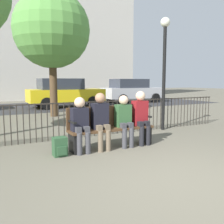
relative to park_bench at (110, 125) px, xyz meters
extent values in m
plane|color=#605B4C|center=(0.00, -2.27, -0.50)|extent=(80.00, 80.00, 0.00)
cube|color=#4C331E|center=(0.00, -0.08, -0.08)|extent=(1.97, 0.45, 0.05)
cube|color=#4C331E|center=(0.00, 0.11, 0.18)|extent=(1.97, 0.05, 0.47)
cube|color=black|center=(-0.92, -0.08, -0.30)|extent=(0.06, 0.38, 0.40)
cube|color=black|center=(0.92, -0.08, -0.30)|extent=(0.06, 0.38, 0.40)
cube|color=black|center=(-0.92, -0.08, 0.15)|extent=(0.06, 0.38, 0.04)
cube|color=black|center=(0.92, -0.08, 0.15)|extent=(0.06, 0.38, 0.04)
cylinder|color=#3D3D42|center=(-0.85, -0.30, -0.28)|extent=(0.11, 0.11, 0.45)
cylinder|color=#3D3D42|center=(-0.67, -0.30, -0.28)|extent=(0.11, 0.11, 0.45)
cube|color=#3D3D42|center=(-0.85, -0.20, 0.00)|extent=(0.11, 0.20, 0.12)
cube|color=#3D3D42|center=(-0.67, -0.20, 0.00)|extent=(0.11, 0.20, 0.12)
cube|color=black|center=(-0.76, -0.08, 0.19)|extent=(0.34, 0.22, 0.48)
sphere|color=beige|center=(-0.76, -0.10, 0.54)|extent=(0.22, 0.22, 0.22)
cylinder|color=brown|center=(-0.39, -0.30, -0.28)|extent=(0.11, 0.11, 0.45)
cylinder|color=brown|center=(-0.21, -0.30, -0.28)|extent=(0.11, 0.11, 0.45)
cube|color=brown|center=(-0.39, -0.20, 0.00)|extent=(0.11, 0.20, 0.12)
cube|color=brown|center=(-0.21, -0.20, 0.00)|extent=(0.11, 0.20, 0.12)
cube|color=black|center=(-0.30, -0.08, 0.23)|extent=(0.34, 0.22, 0.56)
sphere|color=#A37556|center=(-0.30, -0.10, 0.62)|extent=(0.22, 0.22, 0.22)
cylinder|color=#3D3D42|center=(0.19, -0.30, -0.28)|extent=(0.11, 0.11, 0.45)
cylinder|color=#3D3D42|center=(0.37, -0.30, -0.28)|extent=(0.11, 0.11, 0.45)
cube|color=#3D3D42|center=(0.19, -0.20, 0.00)|extent=(0.11, 0.20, 0.12)
cube|color=#3D3D42|center=(0.37, -0.20, 0.00)|extent=(0.11, 0.20, 0.12)
cube|color=#335B33|center=(0.28, -0.08, 0.20)|extent=(0.34, 0.22, 0.50)
sphere|color=beige|center=(0.28, -0.10, 0.56)|extent=(0.21, 0.21, 0.21)
cylinder|color=black|center=(0.65, -0.30, -0.28)|extent=(0.11, 0.11, 0.45)
cylinder|color=black|center=(0.83, -0.30, -0.28)|extent=(0.11, 0.11, 0.45)
cube|color=black|center=(0.65, -0.20, 0.00)|extent=(0.11, 0.20, 0.12)
cube|color=black|center=(0.83, -0.20, 0.00)|extent=(0.11, 0.20, 0.12)
cube|color=maroon|center=(0.74, -0.08, 0.24)|extent=(0.34, 0.22, 0.57)
sphere|color=beige|center=(0.74, -0.10, 0.64)|extent=(0.23, 0.23, 0.23)
cube|color=#284C2D|center=(-1.22, -0.16, -0.31)|extent=(0.26, 0.23, 0.38)
cube|color=#284C2D|center=(-1.22, -0.30, -0.37)|extent=(0.19, 0.04, 0.17)
cylinder|color=#2D2823|center=(-2.12, 1.15, -0.03)|extent=(0.02, 0.02, 0.95)
cylinder|color=#2D2823|center=(-1.98, 1.15, -0.03)|extent=(0.02, 0.02, 0.95)
cylinder|color=#2D2823|center=(-1.84, 1.15, -0.03)|extent=(0.02, 0.02, 0.95)
cylinder|color=#2D2823|center=(-1.70, 1.15, -0.03)|extent=(0.02, 0.02, 0.95)
cylinder|color=#2D2823|center=(-1.56, 1.15, -0.03)|extent=(0.02, 0.02, 0.95)
cylinder|color=#2D2823|center=(-1.42, 1.15, -0.03)|extent=(0.02, 0.02, 0.95)
cylinder|color=#2D2823|center=(-1.28, 1.15, -0.03)|extent=(0.02, 0.02, 0.95)
cylinder|color=#2D2823|center=(-1.14, 1.15, -0.03)|extent=(0.02, 0.02, 0.95)
cylinder|color=#2D2823|center=(-1.00, 1.15, -0.03)|extent=(0.02, 0.02, 0.95)
cylinder|color=#2D2823|center=(-0.86, 1.15, -0.03)|extent=(0.02, 0.02, 0.95)
cylinder|color=#2D2823|center=(-0.72, 1.15, -0.03)|extent=(0.02, 0.02, 0.95)
cylinder|color=#2D2823|center=(-0.58, 1.15, -0.03)|extent=(0.02, 0.02, 0.95)
cylinder|color=#2D2823|center=(-0.44, 1.15, -0.03)|extent=(0.02, 0.02, 0.95)
cylinder|color=#2D2823|center=(-0.30, 1.15, -0.03)|extent=(0.02, 0.02, 0.95)
cylinder|color=#2D2823|center=(-0.16, 1.15, -0.03)|extent=(0.02, 0.02, 0.95)
cylinder|color=#2D2823|center=(-0.02, 1.15, -0.03)|extent=(0.02, 0.02, 0.95)
cylinder|color=#2D2823|center=(0.12, 1.15, -0.03)|extent=(0.02, 0.02, 0.95)
cylinder|color=#2D2823|center=(0.26, 1.15, -0.03)|extent=(0.02, 0.02, 0.95)
cylinder|color=#2D2823|center=(0.40, 1.15, -0.03)|extent=(0.02, 0.02, 0.95)
cylinder|color=#2D2823|center=(0.54, 1.15, -0.03)|extent=(0.02, 0.02, 0.95)
cylinder|color=#2D2823|center=(0.68, 1.15, -0.03)|extent=(0.02, 0.02, 0.95)
cylinder|color=#2D2823|center=(0.82, 1.15, -0.03)|extent=(0.02, 0.02, 0.95)
cylinder|color=#2D2823|center=(0.96, 1.15, -0.03)|extent=(0.02, 0.02, 0.95)
cylinder|color=#2D2823|center=(1.10, 1.15, -0.03)|extent=(0.02, 0.02, 0.95)
cylinder|color=#2D2823|center=(1.24, 1.15, -0.03)|extent=(0.02, 0.02, 0.95)
cylinder|color=#2D2823|center=(1.38, 1.15, -0.03)|extent=(0.02, 0.02, 0.95)
cylinder|color=#2D2823|center=(1.52, 1.15, -0.03)|extent=(0.02, 0.02, 0.95)
cylinder|color=#2D2823|center=(1.66, 1.15, -0.03)|extent=(0.02, 0.02, 0.95)
cylinder|color=#2D2823|center=(1.80, 1.15, -0.03)|extent=(0.02, 0.02, 0.95)
cylinder|color=#2D2823|center=(1.94, 1.15, -0.03)|extent=(0.02, 0.02, 0.95)
cylinder|color=#2D2823|center=(2.08, 1.15, -0.03)|extent=(0.02, 0.02, 0.95)
cylinder|color=#2D2823|center=(2.22, 1.15, -0.03)|extent=(0.02, 0.02, 0.95)
cylinder|color=#2D2823|center=(2.36, 1.15, -0.03)|extent=(0.02, 0.02, 0.95)
cylinder|color=#2D2823|center=(2.50, 1.15, -0.03)|extent=(0.02, 0.02, 0.95)
cylinder|color=#2D2823|center=(2.64, 1.15, -0.03)|extent=(0.02, 0.02, 0.95)
cylinder|color=#2D2823|center=(2.78, 1.15, -0.03)|extent=(0.02, 0.02, 0.95)
cylinder|color=#2D2823|center=(2.92, 1.15, -0.03)|extent=(0.02, 0.02, 0.95)
cylinder|color=#2D2823|center=(3.06, 1.15, -0.03)|extent=(0.02, 0.02, 0.95)
cylinder|color=#2D2823|center=(3.20, 1.15, -0.03)|extent=(0.02, 0.02, 0.95)
cylinder|color=#2D2823|center=(3.34, 1.15, -0.03)|extent=(0.02, 0.02, 0.95)
cylinder|color=#2D2823|center=(3.48, 1.15, -0.03)|extent=(0.02, 0.02, 0.95)
cylinder|color=#2D2823|center=(3.62, 1.15, -0.03)|extent=(0.02, 0.02, 0.95)
cylinder|color=#2D2823|center=(3.76, 1.15, -0.03)|extent=(0.02, 0.02, 0.95)
cylinder|color=#2D2823|center=(3.90, 1.15, -0.03)|extent=(0.02, 0.02, 0.95)
cylinder|color=#2D2823|center=(4.04, 1.15, -0.03)|extent=(0.02, 0.02, 0.95)
cylinder|color=#2D2823|center=(4.18, 1.15, -0.03)|extent=(0.02, 0.02, 0.95)
cylinder|color=#2D2823|center=(4.32, 1.15, -0.03)|extent=(0.02, 0.02, 0.95)
cylinder|color=#2D2823|center=(4.46, 1.15, -0.03)|extent=(0.02, 0.02, 0.95)
cube|color=#2D2823|center=(0.00, 1.15, 0.43)|extent=(9.00, 0.03, 0.03)
cylinder|color=#4C3823|center=(0.16, 5.46, 0.85)|extent=(0.31, 0.31, 2.70)
sphere|color=#569342|center=(0.16, 5.46, 3.05)|extent=(3.11, 3.11, 3.11)
cylinder|color=black|center=(2.33, 1.00, 1.05)|extent=(0.10, 0.10, 3.10)
sphere|color=silver|center=(2.33, 1.00, 2.68)|extent=(0.28, 0.28, 0.28)
cube|color=#2B2B2D|center=(0.00, 9.73, -0.50)|extent=(24.00, 6.00, 0.01)
cube|color=yellow|center=(1.75, 8.83, 0.17)|extent=(4.20, 1.70, 0.70)
cube|color=#2D333D|center=(1.44, 8.83, 0.82)|extent=(2.31, 1.56, 0.60)
cylinder|color=black|center=(3.05, 7.96, -0.18)|extent=(0.64, 0.20, 0.64)
cylinder|color=black|center=(3.05, 9.70, -0.18)|extent=(0.64, 0.20, 0.64)
cylinder|color=black|center=(0.45, 7.96, -0.18)|extent=(0.64, 0.20, 0.64)
cylinder|color=black|center=(0.45, 9.70, -0.18)|extent=(0.64, 0.20, 0.64)
cube|color=#B7B7BC|center=(6.85, 9.78, 0.17)|extent=(4.20, 1.70, 0.70)
cube|color=#2D333D|center=(6.53, 9.78, 0.82)|extent=(2.31, 1.56, 0.60)
cylinder|color=black|center=(8.15, 8.91, -0.18)|extent=(0.64, 0.20, 0.64)
cylinder|color=black|center=(8.15, 10.65, -0.18)|extent=(0.64, 0.20, 0.64)
cylinder|color=black|center=(5.55, 8.91, -0.18)|extent=(0.64, 0.20, 0.64)
cylinder|color=black|center=(5.55, 10.65, -0.18)|extent=(0.64, 0.20, 0.64)
camera|label=1|loc=(-2.55, -4.92, 0.98)|focal=40.00mm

